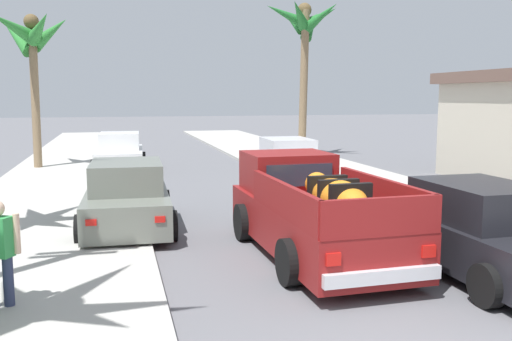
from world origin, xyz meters
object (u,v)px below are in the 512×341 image
Objects in this scene: car_left_mid at (120,153)px; palm_tree_left_fore at (33,42)px; car_right_near at (288,162)px; palm_tree_right_back at (305,31)px; pickup_truck at (312,212)px; car_left_far at (482,232)px; car_left_near at (127,198)px.

car_left_mid is 0.69× the size of palm_tree_left_fore.
palm_tree_right_back is (3.25, 7.77, 5.37)m from car_right_near.
car_left_far is at bearing -37.56° from pickup_truck.
pickup_truck is at bearing -75.53° from car_left_mid.
palm_tree_left_fore is 12.22m from palm_tree_right_back.
car_left_mid is at bearing -22.42° from palm_tree_left_fore.
car_right_near is at bearing -112.71° from palm_tree_right_back.
car_left_mid is 1.01× the size of car_left_far.
car_left_far is (5.68, -4.75, 0.00)m from car_left_near.
car_left_mid is (-5.58, 4.56, 0.00)m from car_right_near.
palm_tree_right_back is at bearing 71.47° from pickup_truck.
car_left_near is 16.86m from palm_tree_right_back.
pickup_truck is 1.22× the size of car_right_near.
pickup_truck is at bearing 142.44° from car_left_far.
pickup_truck is 1.23× the size of car_left_far.
palm_tree_right_back is (5.46, 16.29, 5.26)m from pickup_truck.
car_left_near is 0.69× the size of palm_tree_left_fore.
car_right_near is at bearing -33.79° from palm_tree_left_fore.
car_left_mid and car_left_far have the same top height.
car_left_far is 19.14m from palm_tree_right_back.
palm_tree_right_back is at bearing 67.29° from car_right_near.
car_right_near is (5.53, 5.58, 0.00)m from car_left_near.
car_left_near is at bearing -74.16° from palm_tree_left_fore.
palm_tree_right_back reaches higher than car_left_mid.
car_left_far is at bearing -99.73° from palm_tree_right_back.
pickup_truck reaches higher than car_left_near.
car_left_far is (2.36, -1.81, -0.10)m from pickup_truck.
pickup_truck is 2.98m from car_left_far.
car_left_far is at bearing -89.18° from car_right_near.
pickup_truck is 16.40m from palm_tree_left_fore.
car_right_near is 1.00× the size of car_left_mid.
car_left_far is 0.68× the size of palm_tree_left_fore.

